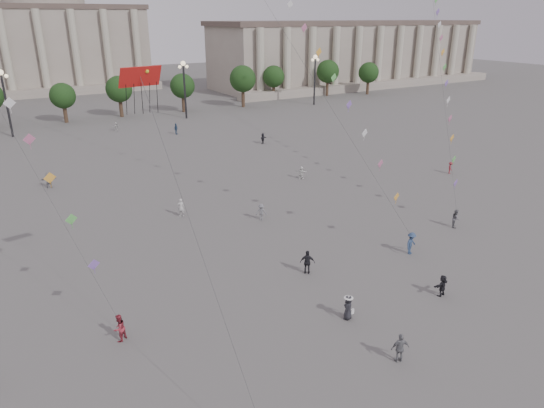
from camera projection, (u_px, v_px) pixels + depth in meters
ground at (375, 333)px, 29.99m from camera, size 360.00×360.00×0.00m
hall_east at (352, 54)px, 137.91m from camera, size 84.00×26.22×17.20m
hall_central at (47, 33)px, 128.39m from camera, size 48.30×34.30×35.50m
tree_row at (93, 90)px, 90.54m from camera, size 137.12×5.12×8.00m
lamp_post_mid_west at (4, 91)px, 76.28m from camera, size 2.00×0.90×10.65m
lamp_post_mid_east at (184, 79)px, 90.57m from camera, size 2.00×0.90×10.65m
lamp_post_far_east at (315, 71)px, 104.86m from camera, size 2.00×0.90×10.65m
person_crowd_0 at (176, 129)px, 80.29m from camera, size 1.08×1.07×1.82m
person_crowd_3 at (442, 286)px, 33.81m from camera, size 1.51×0.65×1.58m
person_crowd_4 at (116, 127)px, 82.65m from camera, size 1.43×1.05×1.50m
person_crowd_6 at (261, 212)px, 46.43m from camera, size 1.21×1.06×1.63m
person_crowd_7 at (301, 173)px, 58.30m from camera, size 1.33×1.33×1.54m
person_crowd_8 at (450, 168)px, 60.27m from camera, size 1.00×1.10×1.48m
person_crowd_9 at (263, 138)px, 74.43m from camera, size 1.53×1.11×1.60m
person_crowd_12 at (49, 180)px, 55.20m from camera, size 1.73×0.83×1.79m
person_crowd_13 at (181, 207)px, 47.25m from camera, size 0.80×0.71×1.84m
tourist_1 at (308, 262)px, 36.66m from camera, size 1.17×1.05×1.91m
tourist_3 at (400, 348)px, 27.26m from camera, size 1.15×0.79×1.82m
kite_flyer_0 at (119, 328)px, 29.05m from camera, size 1.09×1.04×1.77m
kite_flyer_1 at (411, 243)px, 39.73m from camera, size 1.38×1.05×1.90m
kite_flyer_2 at (456, 218)px, 44.85m from camera, size 1.06×1.05×1.73m
hat_person at (348, 307)px, 31.16m from camera, size 0.98×0.89×1.69m
dragon_kite at (142, 93)px, 24.54m from camera, size 2.26×5.97×17.77m
kite_train_east at (437, 11)px, 56.58m from camera, size 22.58×29.05×49.08m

